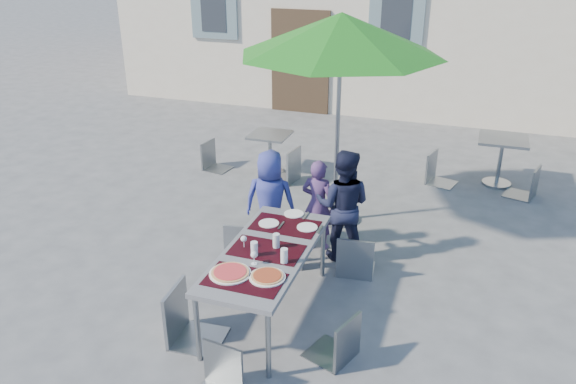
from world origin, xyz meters
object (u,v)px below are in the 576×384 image
at_px(bg_chair_r_1, 531,164).
at_px(cafe_table_0, 270,148).
at_px(child_2, 343,205).
at_px(bg_chair_l_0, 212,139).
at_px(dining_table, 267,255).
at_px(pizza_near_left, 230,273).
at_px(child_0, 270,201).
at_px(chair_4, 340,312).
at_px(chair_5, 216,347).
at_px(chair_1, 287,228).
at_px(cafe_table_1, 501,152).
at_px(chair_2, 357,232).
at_px(patio_umbrella, 341,36).
at_px(bg_chair_l_1, 439,150).
at_px(chair_0, 243,218).
at_px(bg_chair_r_0, 288,145).
at_px(chair_3, 184,283).
at_px(child_1, 318,205).
at_px(pizza_near_right, 267,276).

bearing_deg(bg_chair_r_1, cafe_table_0, -175.45).
bearing_deg(child_2, bg_chair_l_0, -41.30).
distance_m(dining_table, child_2, 1.43).
bearing_deg(cafe_table_0, bg_chair_r_1, 4.55).
xyz_separation_m(pizza_near_left, child_0, (-0.29, 1.80, -0.13)).
bearing_deg(chair_4, cafe_table_0, 118.39).
relative_size(chair_5, cafe_table_0, 1.30).
height_order(child_2, chair_1, child_2).
relative_size(bg_chair_l_0, cafe_table_1, 1.14).
bearing_deg(chair_4, chair_1, 125.39).
height_order(dining_table, chair_5, chair_5).
xyz_separation_m(chair_2, patio_umbrella, (-0.57, 1.25, 1.92)).
height_order(chair_2, bg_chair_l_1, chair_2).
bearing_deg(chair_0, bg_chair_r_0, 96.89).
distance_m(chair_3, chair_5, 0.84).
distance_m(dining_table, child_0, 1.36).
height_order(chair_3, bg_chair_l_0, chair_3).
xyz_separation_m(pizza_near_left, chair_4, (1.02, 0.08, -0.25)).
bearing_deg(pizza_near_left, cafe_table_1, 63.67).
bearing_deg(cafe_table_0, child_1, -56.07).
xyz_separation_m(dining_table, child_2, (0.43, 1.36, -0.01)).
bearing_deg(pizza_near_left, bg_chair_r_1, 57.90).
bearing_deg(child_1, pizza_near_left, 88.75).
distance_m(chair_5, bg_chair_l_0, 5.20).
bearing_deg(bg_chair_l_1, bg_chair_r_0, -162.64).
xyz_separation_m(pizza_near_left, cafe_table_1, (2.38, 4.81, -0.23)).
relative_size(chair_2, cafe_table_1, 1.23).
xyz_separation_m(cafe_table_0, bg_chair_r_1, (3.98, 0.32, 0.11)).
relative_size(child_0, chair_1, 1.48).
relative_size(chair_0, cafe_table_1, 1.26).
bearing_deg(cafe_table_0, bg_chair_l_0, -170.54).
distance_m(chair_0, patio_umbrella, 2.47).
bearing_deg(bg_chair_r_1, pizza_near_right, -119.13).
distance_m(chair_5, bg_chair_r_0, 4.67).
relative_size(pizza_near_right, bg_chair_r_1, 0.36).
bearing_deg(chair_2, chair_1, -174.79).
bearing_deg(child_1, chair_2, 146.38).
distance_m(pizza_near_right, chair_1, 1.46).
xyz_separation_m(dining_table, chair_4, (0.86, -0.44, -0.17)).
bearing_deg(pizza_near_left, chair_5, -76.20).
height_order(pizza_near_right, child_2, child_2).
xyz_separation_m(patio_umbrella, bg_chair_l_1, (1.19, 1.82, -1.94)).
bearing_deg(bg_chair_r_1, chair_1, -132.60).
height_order(child_0, chair_1, child_0).
bearing_deg(child_0, chair_0, 53.28).
distance_m(cafe_table_1, bg_chair_l_1, 0.94).
bearing_deg(chair_5, chair_2, 72.88).
bearing_deg(cafe_table_1, cafe_table_0, -169.34).
distance_m(pizza_near_right, bg_chair_l_1, 4.69).
height_order(child_2, chair_5, child_2).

